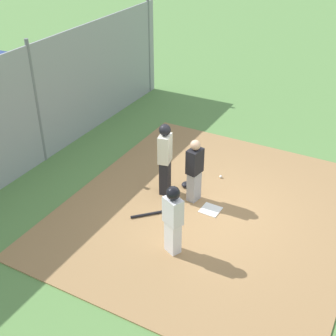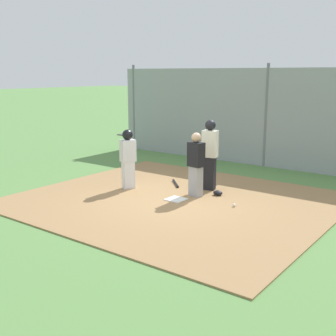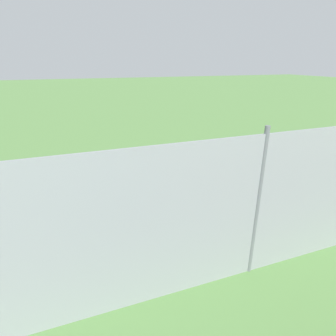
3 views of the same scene
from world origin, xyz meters
The scene contains 13 objects.
ground_plane centered at (0.00, 0.00, 0.00)m, with size 140.00×140.00×0.00m, color #5B8947.
dirt_infield centered at (0.00, 0.00, 0.01)m, with size 7.20×6.40×0.03m, color #9E774C.
home_plate centered at (0.00, 0.00, 0.04)m, with size 0.44×0.44×0.02m, color white.
catcher centered at (-0.21, -0.54, 0.86)m, with size 0.42×0.32×1.60m.
umpire centered at (-0.15, -1.29, 1.01)m, with size 0.43×0.34×1.84m.
runner centered at (1.65, -0.12, 0.92)m, with size 0.39×0.45×1.57m.
baseball_bat centered at (0.87, -1.19, 0.06)m, with size 0.06×0.06×0.79m, color black.
catcher_mask centered at (-0.61, -0.95, 0.09)m, with size 0.24×0.20×0.12m, color black.
baseball centered at (-1.41, -0.34, 0.07)m, with size 0.07×0.07×0.07m, color white.
backstop_fence centered at (0.00, -5.00, 1.60)m, with size 12.00×0.10×3.35m.
parking_lot centered at (0.00, -10.03, 0.02)m, with size 18.00×5.20×0.04m, color #424247.
parked_car_red centered at (0.54, -9.70, 0.61)m, with size 4.23×1.94×1.28m.
parked_car_green centered at (5.46, -9.81, 0.61)m, with size 4.35×2.20×1.28m.
Camera 2 is at (-5.90, 8.18, 3.04)m, focal length 46.22 mm.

